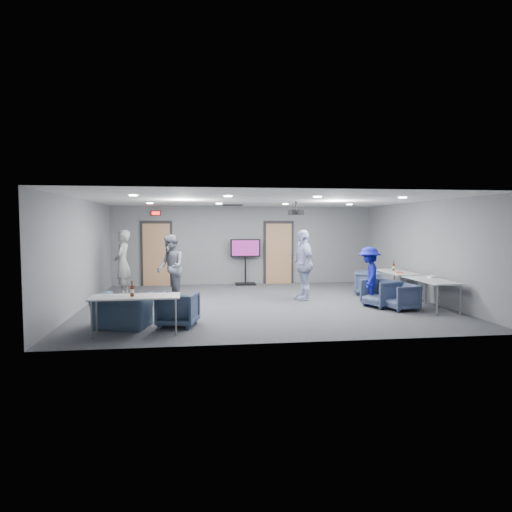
{
  "coord_description": "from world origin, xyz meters",
  "views": [
    {
      "loc": [
        -1.74,
        -11.74,
        2.08
      ],
      "look_at": [
        -0.04,
        0.75,
        1.2
      ],
      "focal_mm": 32.0,
      "sensor_mm": 36.0,
      "label": 1
    }
  ],
  "objects": [
    {
      "name": "table_front_left",
      "position": [
        -2.85,
        -3.0,
        0.68
      ],
      "size": [
        1.68,
        0.74,
        0.73
      ],
      "rotation": [
        0.0,
        0.0,
        0.03
      ],
      "color": "#B8BBBD",
      "rests_on": "floor"
    },
    {
      "name": "table_right_a",
      "position": [
        4.0,
        0.54,
        0.68
      ],
      "size": [
        0.71,
        1.69,
        0.73
      ],
      "rotation": [
        0.0,
        0.0,
        1.57
      ],
      "color": "#B8BBBD",
      "rests_on": "floor"
    },
    {
      "name": "bottle_front",
      "position": [
        -2.9,
        -3.04,
        0.84
      ],
      "size": [
        0.08,
        0.08,
        0.29
      ],
      "color": "#511E0D",
      "rests_on": "table_front_left"
    },
    {
      "name": "wall_front",
      "position": [
        0.0,
        -4.0,
        1.35
      ],
      "size": [
        9.0,
        0.02,
        2.7
      ],
      "primitive_type": "cube",
      "color": "slate",
      "rests_on": "floor"
    },
    {
      "name": "ceiling",
      "position": [
        0.0,
        0.0,
        2.7
      ],
      "size": [
        9.0,
        9.0,
        0.0
      ],
      "primitive_type": "plane",
      "rotation": [
        3.14,
        0.0,
        0.0
      ],
      "color": "silver",
      "rests_on": "wall_back"
    },
    {
      "name": "wall_back",
      "position": [
        0.0,
        4.0,
        1.35
      ],
      "size": [
        9.0,
        0.02,
        2.7
      ],
      "primitive_type": "cube",
      "color": "slate",
      "rests_on": "floor"
    },
    {
      "name": "wall_left",
      "position": [
        -4.5,
        0.0,
        1.35
      ],
      "size": [
        0.02,
        8.0,
        2.7
      ],
      "primitive_type": "cube",
      "color": "slate",
      "rests_on": "floor"
    },
    {
      "name": "chair_right_b",
      "position": [
        2.9,
        -0.92,
        0.35
      ],
      "size": [
        0.97,
        0.96,
        0.69
      ],
      "primitive_type": "imported",
      "rotation": [
        0.0,
        0.0,
        -1.22
      ],
      "color": "#3C4A68",
      "rests_on": "floor"
    },
    {
      "name": "person_a",
      "position": [
        -3.79,
        1.73,
        0.96
      ],
      "size": [
        0.53,
        0.74,
        1.91
      ],
      "primitive_type": "imported",
      "rotation": [
        0.0,
        0.0,
        -1.68
      ],
      "color": "gray",
      "rests_on": "floor"
    },
    {
      "name": "exit_sign",
      "position": [
        -3.0,
        3.93,
        2.45
      ],
      "size": [
        0.32,
        0.08,
        0.16
      ],
      "color": "black",
      "rests_on": "wall_back"
    },
    {
      "name": "wrapper",
      "position": [
        4.21,
        -1.02,
        0.75
      ],
      "size": [
        0.25,
        0.21,
        0.05
      ],
      "primitive_type": "cube",
      "rotation": [
        0.0,
        0.0,
        0.28
      ],
      "color": "white",
      "rests_on": "table_right_b"
    },
    {
      "name": "person_b",
      "position": [
        -2.38,
        0.83,
        0.9
      ],
      "size": [
        0.91,
        1.04,
        1.8
      ],
      "primitive_type": "imported",
      "rotation": [
        0.0,
        0.0,
        -1.27
      ],
      "color": "slate",
      "rests_on": "floor"
    },
    {
      "name": "wall_right",
      "position": [
        4.5,
        0.0,
        1.35
      ],
      "size": [
        0.02,
        8.0,
        2.7
      ],
      "primitive_type": "cube",
      "color": "slate",
      "rests_on": "floor"
    },
    {
      "name": "hvac_diffuser",
      "position": [
        -0.5,
        2.8,
        2.69
      ],
      "size": [
        0.6,
        0.6,
        0.03
      ],
      "primitive_type": "cube",
      "color": "black",
      "rests_on": "ceiling"
    },
    {
      "name": "tv_stand",
      "position": [
        0.0,
        3.75,
        0.89
      ],
      "size": [
        1.03,
        0.49,
        1.57
      ],
      "color": "black",
      "rests_on": "floor"
    },
    {
      "name": "floor",
      "position": [
        0.0,
        0.0,
        0.0
      ],
      "size": [
        9.0,
        9.0,
        0.0
      ],
      "primitive_type": "plane",
      "color": "#35373C",
      "rests_on": "ground"
    },
    {
      "name": "chair_right_a",
      "position": [
        3.35,
        1.1,
        0.35
      ],
      "size": [
        1.0,
        0.99,
        0.7
      ],
      "primitive_type": "imported",
      "rotation": [
        0.0,
        0.0,
        -1.99
      ],
      "color": "#3D4D6A",
      "rests_on": "floor"
    },
    {
      "name": "person_d",
      "position": [
        2.7,
        -0.63,
        0.75
      ],
      "size": [
        0.87,
        1.11,
        1.51
      ],
      "primitive_type": "imported",
      "rotation": [
        0.0,
        0.0,
        -1.93
      ],
      "color": "#161B94",
      "rests_on": "floor"
    },
    {
      "name": "door_right",
      "position": [
        1.2,
        3.95,
        1.07
      ],
      "size": [
        1.06,
        0.17,
        2.24
      ],
      "color": "black",
      "rests_on": "wall_back"
    },
    {
      "name": "projector",
      "position": [
        0.98,
        0.26,
        2.4
      ],
      "size": [
        0.39,
        0.37,
        0.36
      ],
      "rotation": [
        0.0,
        0.0,
        0.13
      ],
      "color": "black",
      "rests_on": "ceiling"
    },
    {
      "name": "snack_box",
      "position": [
        3.91,
        0.16,
        0.75
      ],
      "size": [
        0.2,
        0.15,
        0.04
      ],
      "primitive_type": "cube",
      "rotation": [
        0.0,
        0.0,
        -0.17
      ],
      "color": "#D45935",
      "rests_on": "table_right_a"
    },
    {
      "name": "table_right_b",
      "position": [
        4.0,
        -1.36,
        0.68
      ],
      "size": [
        0.73,
        1.74,
        0.73
      ],
      "rotation": [
        0.0,
        0.0,
        1.57
      ],
      "color": "#B8BBBD",
      "rests_on": "floor"
    },
    {
      "name": "chair_front_a",
      "position": [
        -2.08,
        -2.4,
        0.35
      ],
      "size": [
        0.92,
        0.93,
        0.7
      ],
      "primitive_type": "imported",
      "rotation": [
        0.0,
        0.0,
        2.89
      ],
      "color": "#384862",
      "rests_on": "floor"
    },
    {
      "name": "downlights",
      "position": [
        0.0,
        0.0,
        2.68
      ],
      "size": [
        6.18,
        3.78,
        0.02
      ],
      "color": "white",
      "rests_on": "ceiling"
    },
    {
      "name": "door_left",
      "position": [
        -3.0,
        3.95,
        1.07
      ],
      "size": [
        1.06,
        0.17,
        2.24
      ],
      "color": "black",
      "rests_on": "wall_back"
    },
    {
      "name": "chair_front_b",
      "position": [
        -3.18,
        -2.4,
        0.34
      ],
      "size": [
        1.22,
        1.12,
        0.67
      ],
      "primitive_type": "imported",
      "rotation": [
        0.0,
        0.0,
        2.91
      ],
      "color": "#3C4F68",
      "rests_on": "floor"
    },
    {
      "name": "person_c",
      "position": [
        1.22,
        0.43,
        0.97
      ],
      "size": [
        0.62,
        1.19,
        1.93
      ],
      "primitive_type": "imported",
      "rotation": [
        0.0,
        0.0,
        -1.43
      ],
      "color": "#ABB3DC",
      "rests_on": "floor"
    },
    {
      "name": "chair_right_c",
      "position": [
        3.22,
        -1.37,
        0.32
      ],
      "size": [
        0.81,
        0.79,
        0.64
      ],
      "primitive_type": "imported",
      "rotation": [
        0.0,
        0.0,
        -1.39
      ],
      "color": "#3D4869",
      "rests_on": "floor"
    },
    {
      "name": "bottle_right",
      "position": [
        4.03,
        0.83,
        0.83
      ],
      "size": [
        0.07,
        0.07,
        0.28
      ],
      "color": "#511E0D",
      "rests_on": "table_right_a"
    }
  ]
}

